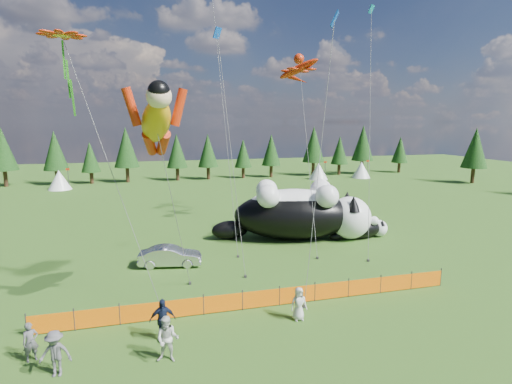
% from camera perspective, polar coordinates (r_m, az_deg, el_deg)
% --- Properties ---
extents(ground, '(160.00, 160.00, 0.00)m').
position_cam_1_polar(ground, '(24.33, -1.20, -13.18)').
color(ground, '#143C0A').
rests_on(ground, ground).
extents(safety_fence, '(22.06, 0.06, 1.10)m').
position_cam_1_polar(safety_fence, '(21.48, 0.75, -14.99)').
color(safety_fence, '#262626').
rests_on(safety_fence, ground).
extents(tree_line, '(90.00, 4.00, 8.00)m').
position_cam_1_polar(tree_line, '(67.19, -10.35, 5.06)').
color(tree_line, black).
rests_on(tree_line, ground).
extents(festival_tents, '(50.00, 3.20, 2.80)m').
position_cam_1_polar(festival_tents, '(64.37, -0.10, 2.68)').
color(festival_tents, white).
rests_on(festival_tents, ground).
extents(cat_large, '(13.04, 6.86, 4.77)m').
position_cam_1_polar(cat_large, '(33.07, 6.43, -2.84)').
color(cat_large, black).
rests_on(cat_large, ground).
extents(cat_small, '(5.32, 2.00, 1.92)m').
position_cam_1_polar(cat_small, '(34.54, 14.92, -4.88)').
color(cat_small, black).
rests_on(cat_small, ground).
extents(car, '(4.31, 2.10, 1.36)m').
position_cam_1_polar(car, '(27.73, -12.16, -8.95)').
color(car, silver).
rests_on(car, ground).
extents(spectator_a, '(0.70, 0.61, 1.63)m').
position_cam_1_polar(spectator_a, '(19.46, -29.52, -18.13)').
color(spectator_a, '#504F54').
rests_on(spectator_a, ground).
extents(spectator_b, '(1.05, 0.79, 1.93)m').
position_cam_1_polar(spectator_b, '(17.44, -12.54, -19.84)').
color(spectator_b, beige).
rests_on(spectator_b, ground).
extents(spectator_c, '(1.16, 0.64, 1.93)m').
position_cam_1_polar(spectator_c, '(18.91, -13.22, -17.35)').
color(spectator_c, '#121931').
rests_on(spectator_c, ground).
extents(spectator_d, '(1.26, 0.76, 1.84)m').
position_cam_1_polar(spectator_d, '(17.98, -26.76, -19.92)').
color(spectator_d, '#504F54').
rests_on(spectator_d, ground).
extents(spectator_e, '(0.82, 0.55, 1.65)m').
position_cam_1_polar(spectator_e, '(20.30, 6.13, -15.59)').
color(spectator_e, beige).
rests_on(spectator_e, ground).
extents(superhero_kite, '(4.55, 4.91, 11.81)m').
position_cam_1_polar(superhero_kite, '(20.40, -14.09, 9.69)').
color(superhero_kite, orange).
rests_on(superhero_kite, ground).
extents(gecko_kite, '(6.06, 13.51, 17.64)m').
position_cam_1_polar(gecko_kite, '(38.00, 6.09, 17.08)').
color(gecko_kite, '#B92409').
rests_on(gecko_kite, ground).
extents(flower_kite, '(6.03, 6.24, 15.53)m').
position_cam_1_polar(flower_kite, '(25.50, -25.93, 19.15)').
color(flower_kite, '#B92409').
rests_on(flower_kite, ground).
extents(diamond_kite_a, '(1.24, 5.37, 16.44)m').
position_cam_1_polar(diamond_kite_a, '(28.48, -5.35, 20.26)').
color(diamond_kite_a, '#0B46B3').
rests_on(diamond_kite_a, ground).
extents(diamond_kite_b, '(4.83, 8.93, 21.11)m').
position_cam_1_polar(diamond_kite_b, '(37.30, 16.13, 22.00)').
color(diamond_kite_b, '#0B798D').
rests_on(diamond_kite_b, ground).
extents(diamond_kite_c, '(2.53, 2.52, 15.63)m').
position_cam_1_polar(diamond_kite_c, '(22.62, 11.02, 21.77)').
color(diamond_kite_c, '#0B46B3').
rests_on(diamond_kite_c, ground).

